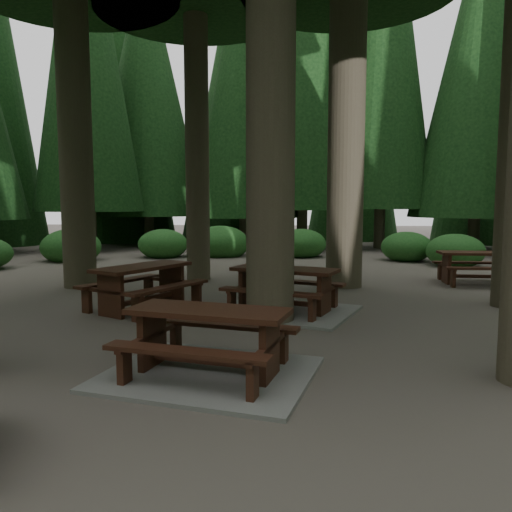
# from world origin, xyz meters

# --- Properties ---
(ground) EXTENTS (80.00, 80.00, 0.00)m
(ground) POSITION_xyz_m (0.00, 0.00, 0.00)
(ground) COLOR #504841
(ground) RESTS_ON ground
(picnic_table_a) EXTENTS (2.82, 2.50, 0.83)m
(picnic_table_a) POSITION_xyz_m (0.25, -2.65, 0.29)
(picnic_table_a) COLOR gray
(picnic_table_a) RESTS_ON ground
(picnic_table_b) EXTENTS (2.39, 2.55, 0.88)m
(picnic_table_b) POSITION_xyz_m (-1.75, 0.98, 0.58)
(picnic_table_b) COLOR #381811
(picnic_table_b) RESTS_ON ground
(picnic_table_c) EXTENTS (3.10, 2.84, 0.86)m
(picnic_table_c) POSITION_xyz_m (1.02, 1.00, 0.30)
(picnic_table_c) COLOR gray
(picnic_table_c) RESTS_ON ground
(picnic_table_d) EXTENTS (1.94, 1.57, 0.83)m
(picnic_table_d) POSITION_xyz_m (5.89, 4.93, 0.55)
(picnic_table_d) COLOR #381811
(picnic_table_d) RESTS_ON ground
(shrub_ring) EXTENTS (23.86, 24.64, 1.49)m
(shrub_ring) POSITION_xyz_m (0.70, 0.75, 0.40)
(shrub_ring) COLOR #205A1F
(shrub_ring) RESTS_ON ground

